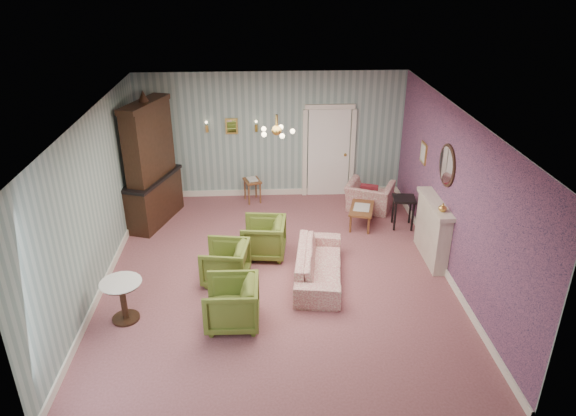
{
  "coord_description": "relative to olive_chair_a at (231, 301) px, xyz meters",
  "views": [
    {
      "loc": [
        -0.25,
        -8.09,
        5.12
      ],
      "look_at": [
        0.2,
        0.4,
        1.1
      ],
      "focal_mm": 33.15,
      "sensor_mm": 36.0,
      "label": 1
    }
  ],
  "objects": [
    {
      "name": "olive_chair_c",
      "position": [
        0.51,
        2.07,
        -0.01
      ],
      "size": [
        0.82,
        0.86,
        0.8
      ],
      "primitive_type": "imported",
      "rotation": [
        0.0,
        0.0,
        -1.69
      ],
      "color": "#5A6A25",
      "rests_on": "floor"
    },
    {
      "name": "nesting_table",
      "position": [
        0.28,
        4.55,
        -0.13
      ],
      "size": [
        0.46,
        0.52,
        0.57
      ],
      "primitive_type": null,
      "rotation": [
        0.0,
        0.0,
        0.29
      ],
      "color": "brown",
      "rests_on": "floor"
    },
    {
      "name": "sofa_chintz",
      "position": [
        1.46,
        1.2,
        -0.03
      ],
      "size": [
        0.83,
        2.02,
        0.76
      ],
      "primitive_type": "imported",
      "rotation": [
        0.0,
        0.0,
        1.43
      ],
      "color": "#A54250",
      "rests_on": "floor"
    },
    {
      "name": "ceiling",
      "position": [
        0.75,
        1.4,
        2.49
      ],
      "size": [
        7.0,
        7.0,
        0.0
      ],
      "primitive_type": "plane",
      "rotation": [
        3.14,
        0.0,
        0.0
      ],
      "color": "white",
      "rests_on": "ground"
    },
    {
      "name": "wall_right_floral",
      "position": [
        3.74,
        1.4,
        1.04
      ],
      "size": [
        0.0,
        7.0,
        7.0
      ],
      "primitive_type": "plane",
      "rotation": [
        1.57,
        0.0,
        -1.57
      ],
      "color": "#BA5D80",
      "rests_on": "ground"
    },
    {
      "name": "mantel_vase",
      "position": [
        3.59,
        1.4,
        0.82
      ],
      "size": [
        0.15,
        0.15,
        0.15
      ],
      "primitive_type": "imported",
      "color": "gold",
      "rests_on": "fireplace"
    },
    {
      "name": "wall_front",
      "position": [
        0.75,
        -2.1,
        1.04
      ],
      "size": [
        6.0,
        0.0,
        6.0
      ],
      "primitive_type": "plane",
      "rotation": [
        -1.57,
        0.0,
        0.0
      ],
      "color": "gray",
      "rests_on": "ground"
    },
    {
      "name": "oval_mirror",
      "position": [
        3.71,
        1.8,
        1.44
      ],
      "size": [
        0.04,
        0.76,
        0.84
      ],
      "primitive_type": null,
      "color": "white",
      "rests_on": "wall_right"
    },
    {
      "name": "pedestal_table",
      "position": [
        -1.67,
        0.2,
        -0.07
      ],
      "size": [
        0.81,
        0.81,
        0.69
      ],
      "primitive_type": null,
      "rotation": [
        0.0,
        0.0,
        -0.35
      ],
      "color": "black",
      "rests_on": "floor"
    },
    {
      "name": "burgundy_cushion",
      "position": [
        2.83,
        3.8,
        0.07
      ],
      "size": [
        0.41,
        0.28,
        0.39
      ],
      "primitive_type": "cube",
      "rotation": [
        0.17,
        0.0,
        -0.35
      ],
      "color": "maroon",
      "rests_on": "wingback_chair"
    },
    {
      "name": "olive_chair_a",
      "position": [
        0.0,
        0.0,
        0.0
      ],
      "size": [
        0.76,
        0.81,
        0.83
      ],
      "primitive_type": "imported",
      "rotation": [
        0.0,
        0.0,
        -1.59
      ],
      "color": "#5A6A25",
      "rests_on": "floor"
    },
    {
      "name": "wingback_chair",
      "position": [
        2.88,
        3.95,
        0.01
      ],
      "size": [
        1.14,
        0.98,
        0.85
      ],
      "primitive_type": "imported",
      "rotation": [
        0.0,
        0.0,
        2.71
      ],
      "color": "#A54250",
      "rests_on": "floor"
    },
    {
      "name": "door",
      "position": [
        2.05,
        4.86,
        0.67
      ],
      "size": [
        1.12,
        0.12,
        2.16
      ],
      "primitive_type": null,
      "color": "white",
      "rests_on": "floor"
    },
    {
      "name": "framed_print",
      "position": [
        3.72,
        3.15,
        1.19
      ],
      "size": [
        0.04,
        0.34,
        0.42
      ],
      "primitive_type": null,
      "color": "gold",
      "rests_on": "wall_right"
    },
    {
      "name": "wall_right",
      "position": [
        3.75,
        1.4,
        1.04
      ],
      "size": [
        0.0,
        7.0,
        7.0
      ],
      "primitive_type": "plane",
      "rotation": [
        1.57,
        0.0,
        -1.57
      ],
      "color": "gray",
      "rests_on": "ground"
    },
    {
      "name": "side_table_black",
      "position": [
        3.4,
        3.07,
        -0.08
      ],
      "size": [
        0.49,
        0.49,
        0.67
      ],
      "primitive_type": null,
      "rotation": [
        0.0,
        0.0,
        -0.12
      ],
      "color": "black",
      "rests_on": "floor"
    },
    {
      "name": "wall_left",
      "position": [
        -2.25,
        1.4,
        1.04
      ],
      "size": [
        0.0,
        7.0,
        7.0
      ],
      "primitive_type": "plane",
      "rotation": [
        1.57,
        0.0,
        1.57
      ],
      "color": "gray",
      "rests_on": "ground"
    },
    {
      "name": "sconce_right",
      "position": [
        0.4,
        4.84,
        1.29
      ],
      "size": [
        0.16,
        0.12,
        0.3
      ],
      "primitive_type": null,
      "color": "gold",
      "rests_on": "wall_back"
    },
    {
      "name": "gilt_mirror_back",
      "position": [
        -0.15,
        4.86,
        1.29
      ],
      "size": [
        0.28,
        0.06,
        0.36
      ],
      "primitive_type": null,
      "color": "gold",
      "rests_on": "wall_back"
    },
    {
      "name": "sconce_left",
      "position": [
        -0.7,
        4.84,
        1.29
      ],
      "size": [
        0.16,
        0.12,
        0.3
      ],
      "primitive_type": null,
      "color": "gold",
      "rests_on": "wall_back"
    },
    {
      "name": "coffee_table",
      "position": [
        2.56,
        3.18,
        -0.2
      ],
      "size": [
        0.66,
        0.92,
        0.42
      ],
      "primitive_type": null,
      "rotation": [
        0.0,
        0.0,
        -0.27
      ],
      "color": "brown",
      "rests_on": "floor"
    },
    {
      "name": "olive_chair_b",
      "position": [
        -0.16,
        1.23,
        -0.02
      ],
      "size": [
        0.81,
        0.85,
        0.78
      ],
      "primitive_type": "imported",
      "rotation": [
        0.0,
        0.0,
        -1.72
      ],
      "color": "#5A6A25",
      "rests_on": "floor"
    },
    {
      "name": "fireplace",
      "position": [
        3.61,
        1.8,
        0.17
      ],
      "size": [
        0.3,
        1.4,
        1.16
      ],
      "primitive_type": null,
      "color": "beige",
      "rests_on": "floor"
    },
    {
      "name": "chandelier",
      "position": [
        0.75,
        1.4,
        2.22
      ],
      "size": [
        0.56,
        0.56,
        0.36
      ],
      "primitive_type": null,
      "color": "gold",
      "rests_on": "ceiling"
    },
    {
      "name": "wall_back",
      "position": [
        0.75,
        4.9,
        1.04
      ],
      "size": [
        6.0,
        0.0,
        6.0
      ],
      "primitive_type": "plane",
      "rotation": [
        1.57,
        0.0,
        0.0
      ],
      "color": "gray",
      "rests_on": "ground"
    },
    {
      "name": "dresser",
      "position": [
        -1.78,
        3.66,
        0.96
      ],
      "size": [
        1.06,
        1.74,
        2.74
      ],
      "primitive_type": null,
      "rotation": [
        0.0,
        0.0,
        -0.32
      ],
      "color": "black",
      "rests_on": "floor"
    },
    {
      "name": "floor",
      "position": [
        0.75,
        1.4,
        -0.41
      ],
      "size": [
        7.0,
        7.0,
        0.0
      ],
      "primitive_type": "plane",
      "color": "#92555A",
      "rests_on": "ground"
    }
  ]
}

